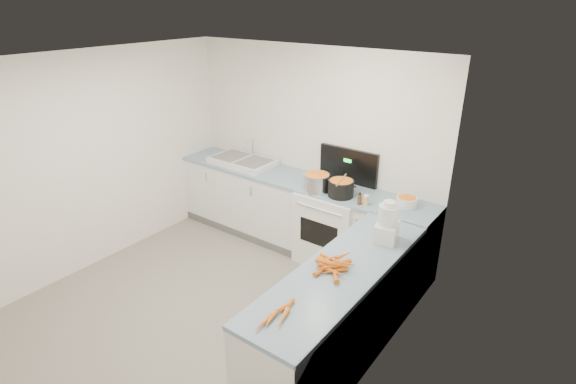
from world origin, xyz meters
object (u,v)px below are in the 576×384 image
Objects in this scene: stove at (333,225)px; food_processor at (387,224)px; mixing_bowl at (406,202)px; extract_bottle at (360,200)px; black_pot at (341,189)px; spice_jar at (366,201)px; steel_pot at (317,183)px; sink at (243,161)px.

food_processor is (0.99, -0.74, 0.63)m from stove.
extract_bottle is (-0.42, -0.26, 0.01)m from mixing_bowl.
black_pot reaches higher than extract_bottle.
food_processor reaches higher than spice_jar.
mixing_bowl reaches higher than spice_jar.
extract_bottle is at bearing -15.01° from black_pot.
steel_pot is 1.02m from mixing_bowl.
food_processor is at bearing -43.89° from extract_bottle.
spice_jar is at bearing 23.68° from extract_bottle.
steel_pot is at bearing 178.60° from spice_jar.
sink is 1.31m from steel_pot.
steel_pot is 1.36× the size of mixing_bowl.
spice_jar is at bearing -5.39° from sink.
stove is 1.39m from food_processor.
black_pot reaches higher than mixing_bowl.
food_processor is at bearing -36.32° from black_pot.
black_pot is 1.05m from food_processor.
black_pot reaches higher than spice_jar.
food_processor is (0.14, -0.81, 0.12)m from mixing_bowl.
mixing_bowl is at bearing 12.28° from steel_pot.
sink is 2.55m from food_processor.
extract_bottle is at bearing -148.37° from mixing_bowl.
spice_jar is 0.77m from food_processor.
extract_bottle is 1.14× the size of spice_jar.
sink is 2.97× the size of black_pot.
food_processor reaches higher than sink.
steel_pot is 0.64m from spice_jar.
sink is at bearing -178.74° from mixing_bowl.
mixing_bowl is 0.43m from spice_jar.
steel_pot is 3.04× the size of spice_jar.
black_pot is (1.59, -0.14, 0.05)m from sink.
black_pot is 0.73m from mixing_bowl.
sink is at bearing 175.09° from black_pot.
steel_pot reaches higher than spice_jar.
stove is at bearing -175.51° from mixing_bowl.
spice_jar is at bearing -147.07° from mixing_bowl.
black_pot is 0.73× the size of food_processor.
steel_pot is at bearing -167.72° from mixing_bowl.
stove is at bearing -0.62° from sink.
extract_bottle is at bearing -156.32° from spice_jar.
steel_pot is 1.05× the size of black_pot.
stove is 1.58× the size of sink.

